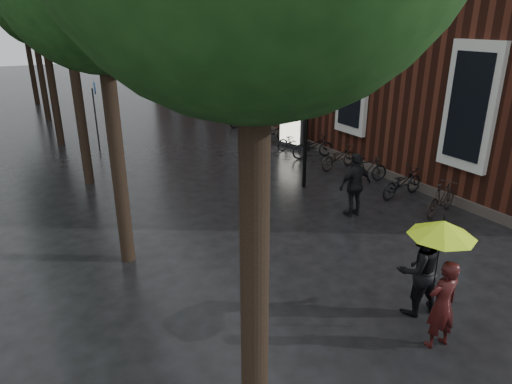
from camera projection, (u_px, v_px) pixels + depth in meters
brick_building at (321, 5)px, 25.43m from camera, size 10.20×33.20×12.00m
person_burgundy at (442, 304)px, 7.68m from camera, size 0.65×0.47×1.65m
person_black at (418, 269)px, 8.57m from camera, size 1.01×0.86×1.85m
lime_umbrella at (443, 229)px, 7.66m from camera, size 1.15×1.15×1.69m
pedestrian_walking at (355, 185)px, 12.89m from camera, size 1.09×0.47×1.85m
parked_bicycles at (314, 148)px, 18.32m from camera, size 2.03×13.56×1.01m
ad_lightbox at (293, 126)px, 19.69m from camera, size 0.30×1.28×1.94m
lamp_post at (307, 112)px, 14.50m from camera, size 0.21×0.21×4.16m
cycle_sign at (95, 105)px, 19.08m from camera, size 0.15×0.53×2.89m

